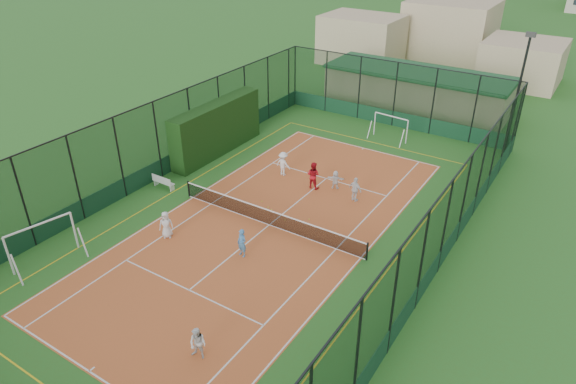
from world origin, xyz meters
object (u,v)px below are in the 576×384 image
floodlight_ne (517,96)px  child_far_right (355,189)px  child_near_mid (242,243)px  child_near_right (198,344)px  child_near_left (166,225)px  coach (313,175)px  child_far_left (283,164)px  child_far_back (335,180)px  futsal_goal_far (390,128)px  white_bench (164,182)px  clubhouse (417,89)px  futsal_goal_near (43,243)px

floodlight_ne → child_far_right: floodlight_ne is taller
child_near_mid → child_near_right: child_near_mid is taller
child_near_left → coach: size_ratio=0.87×
child_far_left → child_far_back: bearing=-173.2°
child_near_mid → child_far_back: size_ratio=1.28×
futsal_goal_far → child_far_left: size_ratio=1.74×
child_far_back → child_near_right: bearing=79.7°
futsal_goal_far → child_far_right: futsal_goal_far is taller
white_bench → clubhouse: bearing=71.1°
floodlight_ne → child_near_left: floodlight_ne is taller
floodlight_ne → child_near_left: (-12.46, -20.40, -3.37)m
futsal_goal_near → coach: bearing=-14.9°
child_near_mid → child_far_right: child_far_right is taller
child_near_mid → coach: coach is taller
white_bench → child_near_left: 5.46m
white_bench → futsal_goal_near: futsal_goal_near is taller
futsal_goal_far → child_far_back: 8.86m
white_bench → futsal_goal_far: bearing=59.6°
child_near_mid → clubhouse: bearing=102.5°
floodlight_ne → white_bench: 23.65m
clubhouse → child_far_back: (1.06, -16.41, -0.98)m
child_near_left → child_far_right: (6.60, 8.66, 0.01)m
white_bench → child_far_left: child_far_left is taller
floodlight_ne → futsal_goal_far: size_ratio=3.00×
clubhouse → futsal_goal_far: 7.64m
child_near_left → child_near_mid: bearing=-27.7°
futsal_goal_far → child_far_right: size_ratio=1.82×
coach → child_far_left: bearing=-11.9°
futsal_goal_far → child_near_mid: futsal_goal_far is taller
futsal_goal_far → child_near_right: futsal_goal_far is taller
white_bench → child_near_right: (10.80, -9.08, 0.28)m
clubhouse → coach: bearing=-90.4°
coach → child_far_right: bearing=176.9°
child_near_mid → child_far_back: 8.60m
child_near_mid → child_far_left: (-3.03, 8.34, 0.04)m
floodlight_ne → futsal_goal_far: bearing=-164.4°
clubhouse → child_near_right: 31.27m
clubhouse → white_bench: 23.41m
child_near_mid → child_near_right: (2.56, -6.13, -0.04)m
child_far_left → child_far_right: (5.32, -0.49, -0.04)m
clubhouse → white_bench: size_ratio=9.83×
child_near_left → child_far_left: bearing=43.7°
child_near_right → child_far_right: 13.98m
child_far_left → child_near_right: bearing=114.2°
child_far_left → coach: 2.49m
white_bench → child_far_left: size_ratio=0.98×
white_bench → child_far_left: 7.51m
coach → white_bench: bearing=30.9°
child_far_right → coach: 2.88m
child_near_mid → child_far_right: bearing=85.2°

